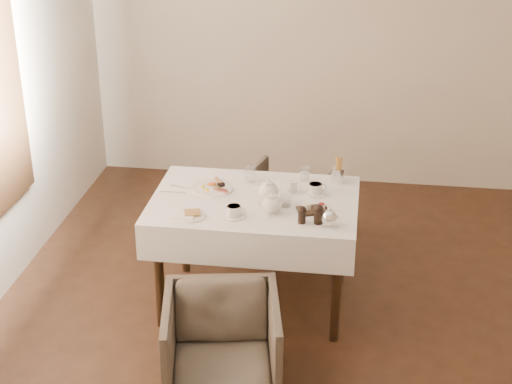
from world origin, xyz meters
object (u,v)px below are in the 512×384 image
object	(u,v)px
table	(254,216)
breakfast_plate	(213,187)
armchair_far	(285,208)
teapot_centre	(268,189)
armchair_near	(222,346)

from	to	relation	value
table	breakfast_plate	world-z (taller)	breakfast_plate
armchair_far	breakfast_plate	size ratio (longest dim) A/B	2.35
table	teapot_centre	size ratio (longest dim) A/B	7.35
armchair_near	breakfast_plate	distance (m)	1.14
armchair_near	teapot_centre	xyz separation A→B (m)	(0.13, 0.91, 0.53)
table	armchair_near	xyz separation A→B (m)	(-0.05, -0.89, -0.35)
armchair_far	breakfast_plate	xyz separation A→B (m)	(-0.39, -0.72, 0.48)
armchair_near	table	bearing A→B (deg)	76.15
teapot_centre	breakfast_plate	bearing A→B (deg)	169.90
armchair_near	armchair_far	world-z (taller)	armchair_near
armchair_near	breakfast_plate	xyz separation A→B (m)	(-0.24, 1.01, 0.47)
armchair_far	breakfast_plate	world-z (taller)	breakfast_plate
armchair_near	breakfast_plate	bearing A→B (deg)	92.47
armchair_near	breakfast_plate	size ratio (longest dim) A/B	2.39
table	armchair_far	world-z (taller)	table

